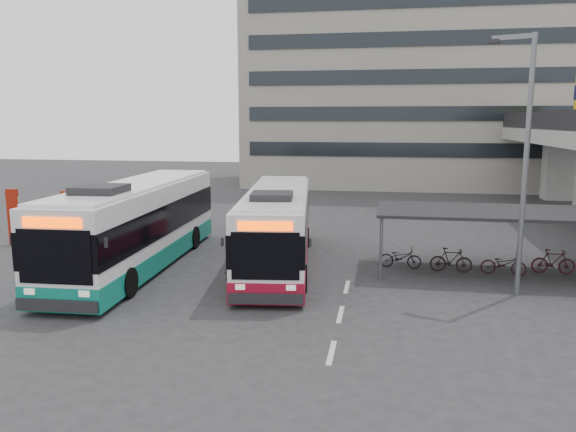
% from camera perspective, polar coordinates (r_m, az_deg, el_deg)
% --- Properties ---
extents(ground, '(120.00, 120.00, 0.00)m').
position_cam_1_polar(ground, '(21.22, -0.81, -6.90)').
color(ground, '#28282B').
rests_on(ground, ground).
extents(bike_shelter, '(10.00, 4.00, 2.54)m').
position_cam_1_polar(bike_shelter, '(23.91, 21.06, -1.90)').
color(bike_shelter, '#595B60').
rests_on(bike_shelter, ground).
extents(office_block, '(30.00, 15.00, 25.00)m').
position_cam_1_polar(office_block, '(56.40, 12.48, 16.05)').
color(office_block, gray).
rests_on(office_block, ground).
extents(road_markings, '(0.15, 7.60, 0.01)m').
position_cam_1_polar(road_markings, '(18.08, 5.34, -9.92)').
color(road_markings, beige).
rests_on(road_markings, ground).
extents(bus_main, '(3.97, 11.94, 3.46)m').
position_cam_1_polar(bus_main, '(23.60, -1.09, -1.18)').
color(bus_main, white).
rests_on(bus_main, ground).
extents(bus_teal, '(3.26, 12.90, 3.78)m').
position_cam_1_polar(bus_teal, '(24.10, -15.05, -0.92)').
color(bus_teal, white).
rests_on(bus_teal, ground).
extents(pedestrian, '(0.72, 0.77, 1.77)m').
position_cam_1_polar(pedestrian, '(20.68, -5.75, -4.85)').
color(pedestrian, black).
rests_on(pedestrian, ground).
extents(lamp_post, '(1.50, 0.71, 8.89)m').
position_cam_1_polar(lamp_post, '(20.62, 22.77, 6.19)').
color(lamp_post, '#595B60').
rests_on(lamp_post, ground).
extents(sign_totem_mid, '(0.60, 0.29, 2.77)m').
position_cam_1_polar(sign_totem_mid, '(30.53, -26.10, -0.02)').
color(sign_totem_mid, '#971809').
rests_on(sign_totem_mid, ground).
extents(sign_totem_north, '(0.52, 0.31, 2.49)m').
position_cam_1_polar(sign_totem_north, '(30.98, -21.60, 0.16)').
color(sign_totem_north, '#971809').
rests_on(sign_totem_north, ground).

